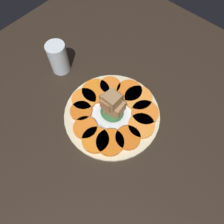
% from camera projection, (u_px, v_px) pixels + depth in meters
% --- Properties ---
extents(table_slab, '(1.20, 1.20, 0.02)m').
position_uv_depth(table_slab, '(112.00, 116.00, 0.72)').
color(table_slab, black).
rests_on(table_slab, ground).
extents(plate, '(0.31, 0.31, 0.01)m').
position_uv_depth(plate, '(112.00, 114.00, 0.71)').
color(plate, beige).
rests_on(plate, table_slab).
extents(carrot_slice_0, '(0.08, 0.08, 0.01)m').
position_uv_depth(carrot_slice_0, '(84.00, 99.00, 0.72)').
color(carrot_slice_0, orange).
rests_on(carrot_slice_0, plate).
extents(carrot_slice_1, '(0.07, 0.07, 0.01)m').
position_uv_depth(carrot_slice_1, '(81.00, 111.00, 0.70)').
color(carrot_slice_1, orange).
rests_on(carrot_slice_1, plate).
extents(carrot_slice_2, '(0.08, 0.08, 0.01)m').
position_uv_depth(carrot_slice_2, '(85.00, 128.00, 0.67)').
color(carrot_slice_2, orange).
rests_on(carrot_slice_2, plate).
extents(carrot_slice_3, '(0.08, 0.08, 0.01)m').
position_uv_depth(carrot_slice_3, '(96.00, 140.00, 0.66)').
color(carrot_slice_3, orange).
rests_on(carrot_slice_3, plate).
extents(carrot_slice_4, '(0.09, 0.09, 0.01)m').
position_uv_depth(carrot_slice_4, '(110.00, 142.00, 0.65)').
color(carrot_slice_4, orange).
rests_on(carrot_slice_4, plate).
extents(carrot_slice_5, '(0.08, 0.08, 0.01)m').
position_uv_depth(carrot_slice_5, '(128.00, 138.00, 0.66)').
color(carrot_slice_5, orange).
rests_on(carrot_slice_5, plate).
extents(carrot_slice_6, '(0.08, 0.08, 0.01)m').
position_uv_depth(carrot_slice_6, '(141.00, 126.00, 0.68)').
color(carrot_slice_6, orange).
rests_on(carrot_slice_6, plate).
extents(carrot_slice_7, '(0.09, 0.09, 0.01)m').
position_uv_depth(carrot_slice_7, '(145.00, 113.00, 0.70)').
color(carrot_slice_7, orange).
rests_on(carrot_slice_7, plate).
extents(carrot_slice_8, '(0.09, 0.09, 0.01)m').
position_uv_depth(carrot_slice_8, '(138.00, 98.00, 0.72)').
color(carrot_slice_8, orange).
rests_on(carrot_slice_8, plate).
extents(carrot_slice_9, '(0.09, 0.09, 0.01)m').
position_uv_depth(carrot_slice_9, '(129.00, 91.00, 0.74)').
color(carrot_slice_9, orange).
rests_on(carrot_slice_9, plate).
extents(carrot_slice_10, '(0.07, 0.07, 0.01)m').
position_uv_depth(carrot_slice_10, '(110.00, 86.00, 0.75)').
color(carrot_slice_10, orange).
rests_on(carrot_slice_10, plate).
extents(carrot_slice_11, '(0.09, 0.09, 0.01)m').
position_uv_depth(carrot_slice_11, '(96.00, 91.00, 0.74)').
color(carrot_slice_11, orange).
rests_on(carrot_slice_11, plate).
extents(center_pile, '(0.09, 0.07, 0.11)m').
position_uv_depth(center_pile, '(112.00, 106.00, 0.67)').
color(center_pile, '#2D6033').
rests_on(center_pile, plate).
extents(fork, '(0.19, 0.04, 0.00)m').
position_uv_depth(fork, '(97.00, 125.00, 0.68)').
color(fork, '#B2B2B7').
rests_on(fork, plate).
extents(water_glass, '(0.07, 0.07, 0.11)m').
position_uv_depth(water_glass, '(58.00, 58.00, 0.75)').
color(water_glass, silver).
rests_on(water_glass, table_slab).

